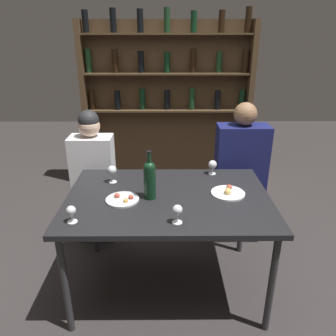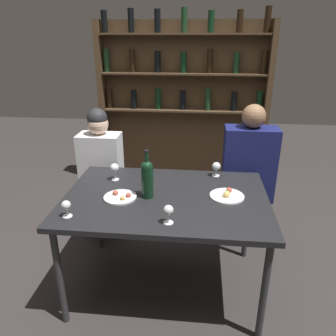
{
  "view_description": "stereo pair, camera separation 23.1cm",
  "coord_description": "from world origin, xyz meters",
  "px_view_note": "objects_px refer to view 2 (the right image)",
  "views": [
    {
      "loc": [
        -0.01,
        -1.99,
        1.8
      ],
      "look_at": [
        0.0,
        0.14,
        0.91
      ],
      "focal_mm": 35.0,
      "sensor_mm": 36.0,
      "label": 1
    },
    {
      "loc": [
        0.22,
        -1.98,
        1.8
      ],
      "look_at": [
        0.0,
        0.14,
        0.91
      ],
      "focal_mm": 35.0,
      "sensor_mm": 36.0,
      "label": 2
    }
  ],
  "objects_px": {
    "wine_glass_1": "(115,168)",
    "food_plate_0": "(120,197)",
    "wine_glass_0": "(66,206)",
    "food_plate_1": "(227,195)",
    "seated_person_right": "(247,182)",
    "wine_glass_2": "(168,211)",
    "seated_person_left": "(102,177)",
    "wine_bottle": "(147,177)",
    "wine_glass_3": "(216,167)"
  },
  "relations": [
    {
      "from": "wine_glass_1",
      "to": "food_plate_0",
      "type": "xyz_separation_m",
      "value": [
        0.11,
        -0.29,
        -0.08
      ]
    },
    {
      "from": "wine_glass_0",
      "to": "food_plate_1",
      "type": "bearing_deg",
      "value": 20.09
    },
    {
      "from": "food_plate_0",
      "to": "seated_person_right",
      "type": "height_order",
      "value": "seated_person_right"
    },
    {
      "from": "wine_glass_2",
      "to": "seated_person_left",
      "type": "bearing_deg",
      "value": 125.51
    },
    {
      "from": "wine_bottle",
      "to": "seated_person_left",
      "type": "xyz_separation_m",
      "value": [
        -0.53,
        0.67,
        -0.32
      ]
    },
    {
      "from": "wine_glass_0",
      "to": "seated_person_right",
      "type": "xyz_separation_m",
      "value": [
        1.21,
        0.98,
        -0.24
      ]
    },
    {
      "from": "wine_glass_2",
      "to": "seated_person_left",
      "type": "distance_m",
      "value": 1.24
    },
    {
      "from": "wine_glass_1",
      "to": "food_plate_1",
      "type": "bearing_deg",
      "value": -13.38
    },
    {
      "from": "wine_glass_1",
      "to": "food_plate_0",
      "type": "height_order",
      "value": "wine_glass_1"
    },
    {
      "from": "wine_glass_0",
      "to": "food_plate_0",
      "type": "xyz_separation_m",
      "value": [
        0.26,
        0.27,
        -0.06
      ]
    },
    {
      "from": "wine_glass_2",
      "to": "seated_person_right",
      "type": "relative_size",
      "value": 0.09
    },
    {
      "from": "wine_glass_2",
      "to": "wine_glass_1",
      "type": "bearing_deg",
      "value": 129.29
    },
    {
      "from": "wine_glass_2",
      "to": "food_plate_0",
      "type": "xyz_separation_m",
      "value": [
        -0.36,
        0.28,
        -0.07
      ]
    },
    {
      "from": "wine_glass_3",
      "to": "seated_person_left",
      "type": "relative_size",
      "value": 0.09
    },
    {
      "from": "wine_glass_1",
      "to": "seated_person_right",
      "type": "xyz_separation_m",
      "value": [
        1.05,
        0.42,
        -0.26
      ]
    },
    {
      "from": "wine_glass_1",
      "to": "food_plate_1",
      "type": "height_order",
      "value": "wine_glass_1"
    },
    {
      "from": "wine_bottle",
      "to": "wine_glass_0",
      "type": "bearing_deg",
      "value": -145.6
    },
    {
      "from": "wine_bottle",
      "to": "seated_person_right",
      "type": "height_order",
      "value": "seated_person_right"
    },
    {
      "from": "wine_bottle",
      "to": "seated_person_right",
      "type": "xyz_separation_m",
      "value": [
        0.76,
        0.67,
        -0.31
      ]
    },
    {
      "from": "wine_glass_2",
      "to": "food_plate_0",
      "type": "relative_size",
      "value": 0.53
    },
    {
      "from": "wine_glass_3",
      "to": "wine_bottle",
      "type": "bearing_deg",
      "value": -139.6
    },
    {
      "from": "seated_person_left",
      "to": "seated_person_right",
      "type": "xyz_separation_m",
      "value": [
        1.29,
        -0.0,
        0.01
      ]
    },
    {
      "from": "food_plate_0",
      "to": "seated_person_right",
      "type": "xyz_separation_m",
      "value": [
        0.94,
        0.71,
        -0.17
      ]
    },
    {
      "from": "wine_glass_3",
      "to": "food_plate_1",
      "type": "height_order",
      "value": "wine_glass_3"
    },
    {
      "from": "food_plate_0",
      "to": "wine_glass_2",
      "type": "bearing_deg",
      "value": -38.2
    },
    {
      "from": "wine_glass_1",
      "to": "wine_glass_0",
      "type": "bearing_deg",
      "value": -105.61
    },
    {
      "from": "wine_glass_0",
      "to": "wine_bottle",
      "type": "bearing_deg",
      "value": 34.4
    },
    {
      "from": "wine_glass_0",
      "to": "seated_person_left",
      "type": "height_order",
      "value": "seated_person_left"
    },
    {
      "from": "food_plate_1",
      "to": "seated_person_left",
      "type": "distance_m",
      "value": 1.25
    },
    {
      "from": "seated_person_left",
      "to": "food_plate_1",
      "type": "bearing_deg",
      "value": -30.01
    },
    {
      "from": "wine_bottle",
      "to": "wine_glass_0",
      "type": "height_order",
      "value": "wine_bottle"
    },
    {
      "from": "wine_glass_3",
      "to": "food_plate_0",
      "type": "distance_m",
      "value": 0.79
    },
    {
      "from": "wine_glass_0",
      "to": "wine_glass_1",
      "type": "height_order",
      "value": "wine_glass_1"
    },
    {
      "from": "wine_glass_1",
      "to": "wine_glass_2",
      "type": "bearing_deg",
      "value": -50.71
    },
    {
      "from": "wine_glass_2",
      "to": "food_plate_0",
      "type": "distance_m",
      "value": 0.46
    },
    {
      "from": "wine_glass_2",
      "to": "wine_glass_0",
      "type": "bearing_deg",
      "value": 179.0
    },
    {
      "from": "food_plate_0",
      "to": "seated_person_left",
      "type": "relative_size",
      "value": 0.18
    },
    {
      "from": "wine_bottle",
      "to": "seated_person_right",
      "type": "distance_m",
      "value": 1.06
    },
    {
      "from": "wine_bottle",
      "to": "wine_glass_3",
      "type": "distance_m",
      "value": 0.63
    },
    {
      "from": "wine_glass_3",
      "to": "seated_person_right",
      "type": "xyz_separation_m",
      "value": [
        0.29,
        0.27,
        -0.24
      ]
    },
    {
      "from": "wine_bottle",
      "to": "wine_glass_2",
      "type": "relative_size",
      "value": 2.86
    },
    {
      "from": "seated_person_left",
      "to": "wine_bottle",
      "type": "bearing_deg",
      "value": -51.67
    },
    {
      "from": "wine_glass_0",
      "to": "food_plate_1",
      "type": "xyz_separation_m",
      "value": [
        0.98,
        0.36,
        -0.06
      ]
    },
    {
      "from": "wine_glass_2",
      "to": "seated_person_left",
      "type": "relative_size",
      "value": 0.1
    },
    {
      "from": "wine_glass_3",
      "to": "seated_person_right",
      "type": "bearing_deg",
      "value": 43.02
    },
    {
      "from": "wine_glass_1",
      "to": "seated_person_right",
      "type": "height_order",
      "value": "seated_person_right"
    },
    {
      "from": "wine_bottle",
      "to": "wine_glass_3",
      "type": "xyz_separation_m",
      "value": [
        0.47,
        0.4,
        -0.07
      ]
    },
    {
      "from": "wine_glass_1",
      "to": "food_plate_1",
      "type": "xyz_separation_m",
      "value": [
        0.83,
        -0.2,
        -0.08
      ]
    },
    {
      "from": "wine_glass_0",
      "to": "wine_glass_2",
      "type": "bearing_deg",
      "value": -1.0
    },
    {
      "from": "wine_glass_2",
      "to": "seated_person_right",
      "type": "bearing_deg",
      "value": 59.26
    }
  ]
}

